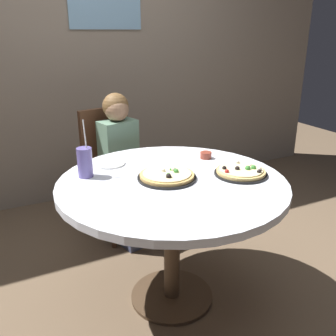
{
  "coord_description": "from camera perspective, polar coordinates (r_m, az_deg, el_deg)",
  "views": [
    {
      "loc": [
        -0.83,
        -1.6,
        1.48
      ],
      "look_at": [
        0.0,
        0.05,
        0.8
      ],
      "focal_mm": 39.67,
      "sensor_mm": 36.0,
      "label": 1
    }
  ],
  "objects": [
    {
      "name": "ground_plane",
      "position": [
        2.34,
        0.58,
        -19.14
      ],
      "size": [
        8.0,
        8.0,
        0.0
      ],
      "primitive_type": "plane",
      "color": "brown"
    },
    {
      "name": "wall_with_window",
      "position": [
        3.44,
        -13.42,
        19.28
      ],
      "size": [
        5.2,
        0.14,
        2.9
      ],
      "color": "gray",
      "rests_on": "ground_plane"
    },
    {
      "name": "dining_table",
      "position": [
        1.99,
        0.65,
        -4.47
      ],
      "size": [
        1.2,
        1.2,
        0.75
      ],
      "color": "silver",
      "rests_on": "ground_plane"
    },
    {
      "name": "chair_wooden",
      "position": [
        2.85,
        -8.54,
        0.54
      ],
      "size": [
        0.48,
        0.48,
        0.95
      ],
      "color": "brown",
      "rests_on": "ground_plane"
    },
    {
      "name": "diner_child",
      "position": [
        2.72,
        -6.6,
        -1.41
      ],
      "size": [
        0.33,
        0.43,
        1.08
      ],
      "color": "#3F4766",
      "rests_on": "ground_plane"
    },
    {
      "name": "pizza_veggie",
      "position": [
        1.96,
        -0.15,
        -1.2
      ],
      "size": [
        0.31,
        0.31,
        0.05
      ],
      "color": "black",
      "rests_on": "dining_table"
    },
    {
      "name": "pizza_cheese",
      "position": [
        2.05,
        11.16,
        -0.57
      ],
      "size": [
        0.29,
        0.29,
        0.05
      ],
      "color": "black",
      "rests_on": "dining_table"
    },
    {
      "name": "soda_cup",
      "position": [
        2.01,
        -12.64,
        0.87
      ],
      "size": [
        0.08,
        0.08,
        0.31
      ],
      "color": "#6659A5",
      "rests_on": "dining_table"
    },
    {
      "name": "sauce_bowl",
      "position": [
        2.28,
        5.83,
        1.97
      ],
      "size": [
        0.07,
        0.07,
        0.04
      ],
      "primitive_type": "cylinder",
      "color": "brown",
      "rests_on": "dining_table"
    },
    {
      "name": "plate_small",
      "position": [
        2.2,
        -8.99,
        0.67
      ],
      "size": [
        0.18,
        0.18,
        0.01
      ],
      "primitive_type": "cylinder",
      "color": "white",
      "rests_on": "dining_table"
    }
  ]
}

